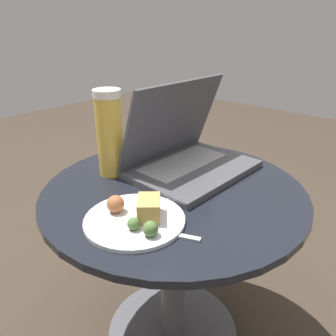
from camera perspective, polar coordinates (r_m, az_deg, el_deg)
name	(u,v)px	position (r m, az deg, el deg)	size (l,w,h in m)	color
ground_plane	(173,331)	(1.19, 0.80, -26.52)	(6.00, 6.00, 0.00)	#382D23
table	(173,237)	(0.93, 0.94, -11.87)	(0.68, 0.68, 0.53)	#515156
laptop	(186,153)	(0.94, 3.12, 2.65)	(0.35, 0.26, 0.25)	#47474C
beer_glass	(110,133)	(0.90, -10.12, 5.97)	(0.07, 0.07, 0.24)	gold
snack_plate	(137,216)	(0.71, -5.50, -8.40)	(0.22, 0.22, 0.05)	silver
fork	(151,230)	(0.69, -2.97, -10.77)	(0.09, 0.17, 0.00)	#B2B2B7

